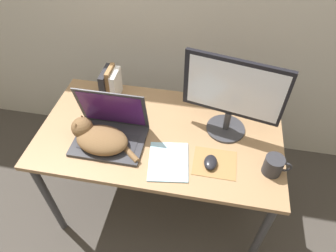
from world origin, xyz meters
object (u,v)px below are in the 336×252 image
at_px(computer_mouse, 211,162).
at_px(mug, 274,165).
at_px(external_monitor, 232,95).
at_px(book_row, 111,84).
at_px(cat, 98,137).
at_px(notepad, 169,161).
at_px(laptop, 110,131).

xyz_separation_m(computer_mouse, mug, (0.31, 0.01, 0.03)).
xyz_separation_m(external_monitor, mug, (0.24, -0.25, -0.21)).
distance_m(external_monitor, book_row, 0.77).
bearing_deg(computer_mouse, external_monitor, 76.60).
distance_m(cat, book_row, 0.41).
relative_size(book_row, notepad, 0.75).
bearing_deg(notepad, mug, 3.98).
xyz_separation_m(cat, book_row, (-0.06, 0.41, 0.04)).
relative_size(external_monitor, mug, 3.76).
distance_m(notepad, mug, 0.52).
distance_m(book_row, notepad, 0.65).
relative_size(cat, mug, 2.92).
height_order(external_monitor, notepad, external_monitor).
bearing_deg(laptop, mug, -4.62).
height_order(notepad, mug, mug).
relative_size(computer_mouse, notepad, 0.35).
bearing_deg(mug, external_monitor, 133.96).
xyz_separation_m(laptop, notepad, (0.34, -0.11, -0.05)).
relative_size(book_row, mug, 1.51).
bearing_deg(computer_mouse, notepad, -174.08).
relative_size(cat, external_monitor, 0.78).
bearing_deg(laptop, external_monitor, 16.37).
xyz_separation_m(laptop, computer_mouse, (0.56, -0.08, -0.03)).
xyz_separation_m(laptop, external_monitor, (0.62, 0.18, 0.20)).
bearing_deg(mug, computer_mouse, -177.38).
relative_size(computer_mouse, mug, 0.70).
bearing_deg(notepad, cat, 172.95).
bearing_deg(external_monitor, mug, -46.04).
bearing_deg(external_monitor, laptop, -163.63).
xyz_separation_m(cat, computer_mouse, (0.61, -0.03, -0.04)).
distance_m(computer_mouse, mug, 0.31).
bearing_deg(external_monitor, cat, -160.29).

